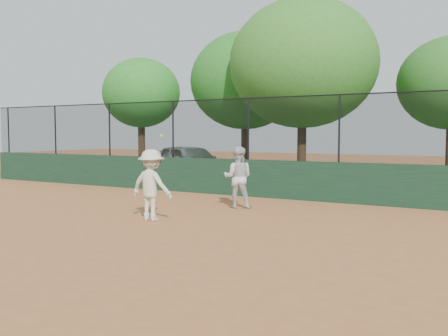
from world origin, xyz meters
The scene contains 10 objects.
ground centered at (0.00, 0.00, 0.00)m, with size 80.00×80.00×0.00m, color #AE6738.
back_wall centered at (0.00, 6.00, 0.60)m, with size 26.00×0.20×1.20m, color #1A3A24.
grass_strip centered at (0.00, 12.00, 0.00)m, with size 36.00×12.00×0.01m, color #294916.
parked_car centered at (-4.70, 8.80, 0.81)m, with size 1.90×4.73×1.61m, color #A6ABB0.
player_second centered at (0.40, 3.64, 0.84)m, with size 0.82×0.64×1.68m, color silver.
player_main centered at (-0.39, 0.85, 0.84)m, with size 1.10×0.65×2.03m.
fence_assembly centered at (-0.03, 6.00, 2.24)m, with size 26.00×0.06×2.00m.
tree_0 centered at (-9.04, 10.98, 4.02)m, with size 3.95×3.59×5.75m.
tree_1 centered at (-3.80, 12.03, 4.45)m, with size 5.17×4.70×6.69m.
tree_2 centered at (-0.41, 10.47, 4.81)m, with size 5.94×5.40×7.38m.
Camera 1 is at (6.95, -8.37, 2.05)m, focal length 40.00 mm.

